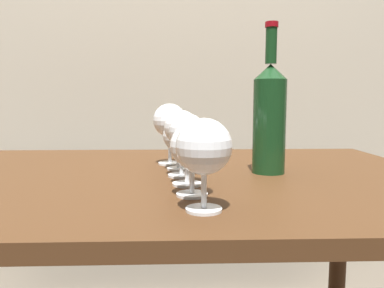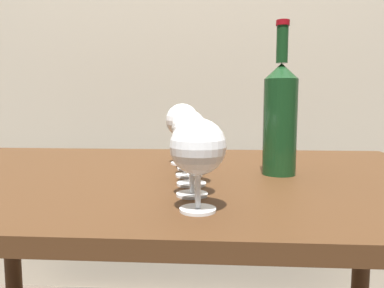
{
  "view_description": "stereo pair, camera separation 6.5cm",
  "coord_description": "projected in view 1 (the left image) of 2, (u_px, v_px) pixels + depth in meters",
  "views": [
    {
      "loc": [
        0.05,
        -0.85,
        0.88
      ],
      "look_at": [
        0.07,
        -0.21,
        0.8
      ],
      "focal_mm": 34.7,
      "sensor_mm": 36.0,
      "label": 1
    },
    {
      "loc": [
        0.12,
        -0.85,
        0.88
      ],
      "look_at": [
        0.07,
        -0.21,
        0.8
      ],
      "focal_mm": 34.7,
      "sensor_mm": 36.0,
      "label": 2
    }
  ],
  "objects": [
    {
      "name": "wine_glass_white",
      "position": [
        178.0,
        136.0,
        0.9
      ],
      "size": [
        0.07,
        0.07,
        0.12
      ],
      "color": "white",
      "rests_on": "dining_table"
    },
    {
      "name": "wine_glass_empty",
      "position": [
        170.0,
        122.0,
        0.98
      ],
      "size": [
        0.09,
        0.09,
        0.16
      ],
      "color": "white",
      "rests_on": "dining_table"
    },
    {
      "name": "wine_glass_chardonnay",
      "position": [
        187.0,
        134.0,
        0.74
      ],
      "size": [
        0.07,
        0.07,
        0.14
      ],
      "color": "white",
      "rests_on": "dining_table"
    },
    {
      "name": "wine_bottle",
      "position": [
        269.0,
        116.0,
        0.86
      ],
      "size": [
        0.08,
        0.08,
        0.35
      ],
      "color": "#143819",
      "rests_on": "dining_table"
    },
    {
      "name": "wine_glass_merlot",
      "position": [
        181.0,
        130.0,
        0.82
      ],
      "size": [
        0.08,
        0.08,
        0.15
      ],
      "color": "white",
      "rests_on": "dining_table"
    },
    {
      "name": "wine_glass_cabernet",
      "position": [
        204.0,
        148.0,
        0.56
      ],
      "size": [
        0.09,
        0.09,
        0.14
      ],
      "color": "white",
      "rests_on": "dining_table"
    },
    {
      "name": "back_wall",
      "position": [
        167.0,
        1.0,
        1.59
      ],
      "size": [
        5.0,
        0.08,
        2.6
      ],
      "primitive_type": "cube",
      "color": "#B2A893",
      "rests_on": "ground_plane"
    },
    {
      "name": "dining_table",
      "position": [
        158.0,
        209.0,
        0.88
      ],
      "size": [
        1.32,
        0.84,
        0.71
      ],
      "color": "#472B16",
      "rests_on": "ground_plane"
    },
    {
      "name": "wine_glass_port",
      "position": [
        192.0,
        148.0,
        0.65
      ],
      "size": [
        0.08,
        0.08,
        0.13
      ],
      "color": "white",
      "rests_on": "dining_table"
    }
  ]
}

